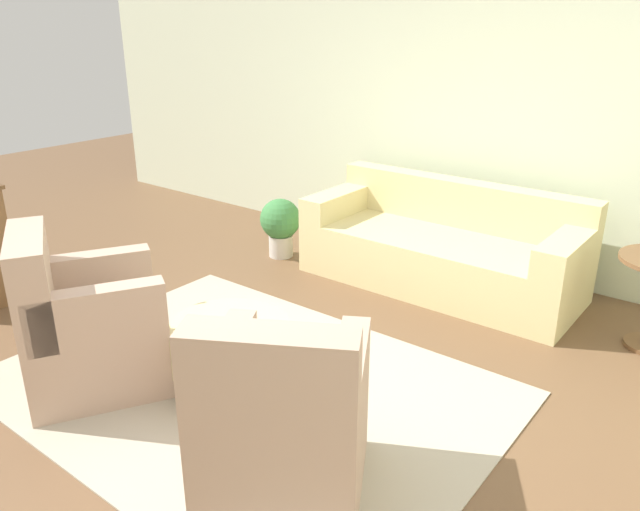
{
  "coord_description": "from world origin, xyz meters",
  "views": [
    {
      "loc": [
        2.37,
        -2.32,
        2.15
      ],
      "look_at": [
        0.15,
        0.55,
        0.75
      ],
      "focal_mm": 35.0,
      "sensor_mm": 36.0,
      "label": 1
    }
  ],
  "objects_px": {
    "couch": "(442,249)",
    "armchair_left": "(85,328)",
    "armchair_right": "(283,428)",
    "ottoman_table": "(230,344)",
    "potted_plant_floor": "(280,223)"
  },
  "relations": [
    {
      "from": "armchair_left",
      "to": "armchair_right",
      "type": "distance_m",
      "value": 1.58
    },
    {
      "from": "potted_plant_floor",
      "to": "armchair_right",
      "type": "bearing_deg",
      "value": -48.52
    },
    {
      "from": "couch",
      "to": "ottoman_table",
      "type": "distance_m",
      "value": 2.21
    },
    {
      "from": "armchair_right",
      "to": "ottoman_table",
      "type": "height_order",
      "value": "armchair_right"
    },
    {
      "from": "couch",
      "to": "armchair_right",
      "type": "distance_m",
      "value": 2.81
    },
    {
      "from": "ottoman_table",
      "to": "armchair_right",
      "type": "bearing_deg",
      "value": -31.02
    },
    {
      "from": "armchair_left",
      "to": "ottoman_table",
      "type": "distance_m",
      "value": 0.88
    },
    {
      "from": "couch",
      "to": "armchair_left",
      "type": "xyz_separation_m",
      "value": [
        -0.97,
        -2.74,
        0.08
      ]
    },
    {
      "from": "armchair_left",
      "to": "ottoman_table",
      "type": "bearing_deg",
      "value": 39.28
    },
    {
      "from": "couch",
      "to": "armchair_left",
      "type": "relative_size",
      "value": 2.19
    },
    {
      "from": "armchair_right",
      "to": "ottoman_table",
      "type": "relative_size",
      "value": 1.4
    },
    {
      "from": "ottoman_table",
      "to": "potted_plant_floor",
      "type": "xyz_separation_m",
      "value": [
        -1.21,
        1.85,
        0.06
      ]
    },
    {
      "from": "armchair_right",
      "to": "potted_plant_floor",
      "type": "bearing_deg",
      "value": 131.48
    },
    {
      "from": "ottoman_table",
      "to": "couch",
      "type": "bearing_deg",
      "value": 82.21
    },
    {
      "from": "couch",
      "to": "ottoman_table",
      "type": "height_order",
      "value": "couch"
    }
  ]
}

